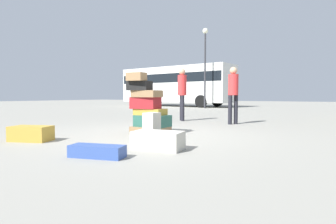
# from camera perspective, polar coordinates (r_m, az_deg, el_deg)

# --- Properties ---
(ground_plane) EXTENTS (80.00, 80.00, 0.00)m
(ground_plane) POSITION_cam_1_polar(r_m,az_deg,el_deg) (6.28, -4.01, -4.62)
(ground_plane) COLOR gray
(suitcase_tower) EXTENTS (0.91, 0.65, 1.37)m
(suitcase_tower) POSITION_cam_1_polar(r_m,az_deg,el_deg) (6.33, -4.05, 0.34)
(suitcase_tower) COLOR olive
(suitcase_tower) RESTS_ON ground
(suitcase_cream_left_side) EXTENTS (0.24, 0.33, 0.56)m
(suitcase_cream_left_side) POSITION_cam_1_polar(r_m,az_deg,el_deg) (5.18, -3.27, -3.19)
(suitcase_cream_left_side) COLOR beige
(suitcase_cream_left_side) RESTS_ON ground
(suitcase_navy_white_trunk) EXTENTS (0.83, 0.49, 0.17)m
(suitcase_navy_white_trunk) POSITION_cam_1_polar(r_m,az_deg,el_deg) (4.14, -14.06, -7.67)
(suitcase_navy_white_trunk) COLOR #334F99
(suitcase_navy_white_trunk) RESTS_ON ground
(suitcase_tan_behind_tower) EXTENTS (0.84, 0.65, 0.29)m
(suitcase_tan_behind_tower) POSITION_cam_1_polar(r_m,az_deg,el_deg) (6.03, -25.84, -3.92)
(suitcase_tan_behind_tower) COLOR #B28C33
(suitcase_tan_behind_tower) RESTS_ON ground
(suitcase_cream_right_side) EXTENTS (0.85, 0.56, 0.29)m
(suitcase_cream_right_side) POSITION_cam_1_polar(r_m,az_deg,el_deg) (4.59, -2.04, -5.72)
(suitcase_cream_right_side) COLOR beige
(suitcase_cream_right_side) RESTS_ON ground
(person_bearded_onlooker) EXTENTS (0.30, 0.30, 1.79)m
(person_bearded_onlooker) POSITION_cam_1_polar(r_m,az_deg,el_deg) (9.75, 2.86, 4.51)
(person_bearded_onlooker) COLOR black
(person_bearded_onlooker) RESTS_ON ground
(person_tourist_with_camera) EXTENTS (0.30, 0.31, 1.73)m
(person_tourist_with_camera) POSITION_cam_1_polar(r_m,az_deg,el_deg) (8.78, 13.00, 4.34)
(person_tourist_with_camera) COLOR black
(person_tourist_with_camera) RESTS_ON ground
(parked_bus) EXTENTS (9.95, 3.61, 3.15)m
(parked_bus) POSITION_cam_1_polar(r_m,az_deg,el_deg) (23.31, 1.57, 5.70)
(parked_bus) COLOR silver
(parked_bus) RESTS_ON ground
(lamp_post) EXTENTS (0.36, 0.36, 5.37)m
(lamp_post) POSITION_cam_1_polar(r_m,az_deg,el_deg) (19.57, 7.47, 11.24)
(lamp_post) COLOR #333338
(lamp_post) RESTS_ON ground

